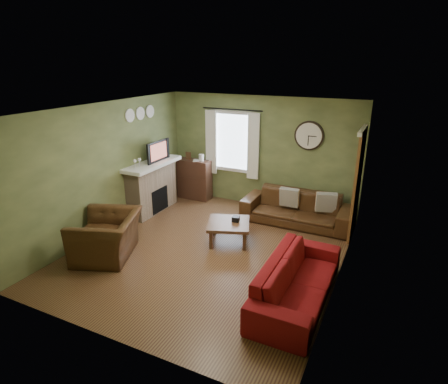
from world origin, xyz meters
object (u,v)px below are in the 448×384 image
at_px(sofa_red, 297,280).
at_px(armchair, 107,236).
at_px(sofa_brown, 296,208).
at_px(coffee_table, 229,232).
at_px(bookshelf, 195,179).

distance_m(sofa_red, armchair, 3.43).
bearing_deg(sofa_red, sofa_brown, 15.63).
distance_m(sofa_brown, armchair, 3.92).
bearing_deg(coffee_table, sofa_red, -36.31).
bearing_deg(sofa_brown, sofa_red, -74.37).
distance_m(bookshelf, sofa_brown, 2.78).
relative_size(bookshelf, sofa_red, 0.45).
bearing_deg(coffee_table, armchair, -140.52).
xyz_separation_m(sofa_brown, coffee_table, (-0.93, -1.44, -0.13)).
distance_m(sofa_red, coffee_table, 2.09).
distance_m(sofa_brown, coffee_table, 1.73).
height_order(sofa_red, armchair, armchair).
bearing_deg(bookshelf, sofa_brown, -8.09).
bearing_deg(coffee_table, bookshelf, 134.62).
xyz_separation_m(bookshelf, coffee_table, (1.81, -1.83, -0.29)).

